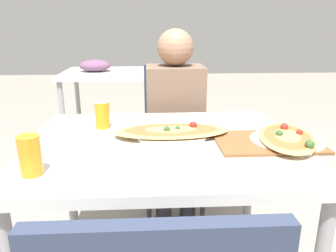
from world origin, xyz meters
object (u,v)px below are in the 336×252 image
object	(u,v)px
pizza_main	(172,132)
chair_far_seated	(174,130)
person_seated	(175,109)
drink_glass	(30,155)
dining_table	(164,158)
pizza_second	(287,138)
soda_can	(102,115)

from	to	relation	value
pizza_main	chair_far_seated	bearing A→B (deg)	85.09
person_seated	drink_glass	size ratio (longest dim) A/B	8.98
person_seated	pizza_main	xyz separation A→B (m)	(-0.06, -0.60, 0.05)
dining_table	pizza_second	distance (m)	0.51
person_seated	pizza_main	distance (m)	0.61
soda_can	pizza_second	size ratio (longest dim) A/B	0.29
dining_table	pizza_second	bearing A→B (deg)	-5.55
dining_table	person_seated	distance (m)	0.67
pizza_second	dining_table	bearing A→B (deg)	174.45
soda_can	pizza_main	bearing A→B (deg)	-23.91
person_seated	dining_table	bearing A→B (deg)	81.74
drink_glass	dining_table	bearing A→B (deg)	33.35
dining_table	drink_glass	size ratio (longest dim) A/B	8.55
dining_table	person_seated	world-z (taller)	person_seated
soda_can	pizza_second	distance (m)	0.82
dining_table	soda_can	world-z (taller)	soda_can
drink_glass	pizza_second	distance (m)	0.97
dining_table	soda_can	bearing A→B (deg)	144.14
chair_far_seated	pizza_main	world-z (taller)	chair_far_seated
soda_can	dining_table	bearing A→B (deg)	-35.86
chair_far_seated	soda_can	bearing A→B (deg)	57.40
dining_table	soda_can	size ratio (longest dim) A/B	8.97
dining_table	soda_can	distance (m)	0.37
pizza_second	person_seated	bearing A→B (deg)	119.39
person_seated	drink_glass	bearing A→B (deg)	60.71
chair_far_seated	drink_glass	size ratio (longest dim) A/B	7.21
drink_glass	pizza_second	world-z (taller)	drink_glass
dining_table	person_seated	xyz separation A→B (m)	(0.10, 0.67, 0.04)
dining_table	drink_glass	xyz separation A→B (m)	(-0.44, -0.29, 0.14)
dining_table	chair_far_seated	world-z (taller)	chair_far_seated
person_seated	pizza_second	distance (m)	0.82
person_seated	soda_can	size ratio (longest dim) A/B	9.42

